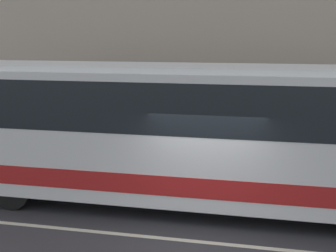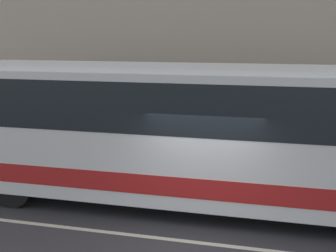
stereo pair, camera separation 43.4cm
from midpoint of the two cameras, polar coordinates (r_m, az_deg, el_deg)
name	(u,v)px [view 2 (the right image)]	position (r m, az deg, el deg)	size (l,w,h in m)	color
ground_plane	(196,242)	(9.80, 4.71, -13.98)	(60.00, 60.00, 0.00)	#333338
sidewalk	(232,166)	(14.98, 8.61, -4.84)	(60.00, 3.18, 0.14)	gray
lane_stripe	(196,242)	(9.80, 4.71, -13.96)	(54.00, 0.14, 0.01)	beige
transit_bus	(174,128)	(11.19, 1.83, -0.27)	(12.32, 2.52, 3.45)	white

